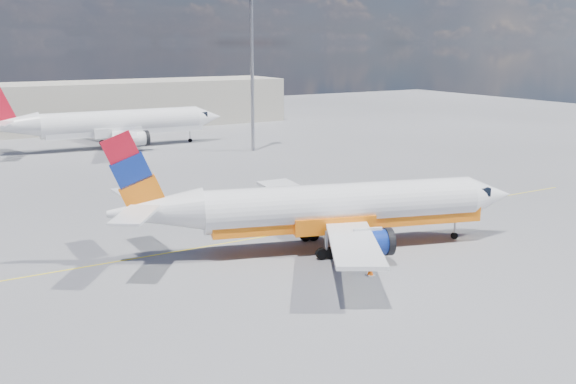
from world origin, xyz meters
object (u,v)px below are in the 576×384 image
second_jet (115,124)px  gse_tug (438,190)px  traffic_cone (370,271)px  main_jet (329,208)px

second_jet → gse_tug: bearing=-67.3°
second_jet → traffic_cone: 59.62m
main_jet → traffic_cone: main_jet is taller
main_jet → traffic_cone: bearing=-80.6°
gse_tug → main_jet: bearing=-165.2°
gse_tug → traffic_cone: 22.33m
second_jet → gse_tug: (17.78, -46.41, -2.48)m
gse_tug → traffic_cone: (-18.06, -13.12, -0.61)m
main_jet → gse_tug: main_jet is taller
second_jet → traffic_cone: (-0.28, -59.53, -3.09)m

